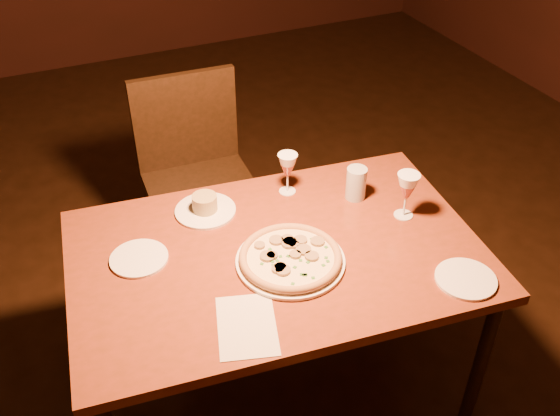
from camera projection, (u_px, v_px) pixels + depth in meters
name	position (u px, v px, depth m)	size (l,w,h in m)	color
floor	(243.00, 400.00, 2.46)	(7.00, 7.00, 0.00)	black
dining_table	(277.00, 265.00, 2.11)	(1.44, 1.02, 0.73)	maroon
chair_far	(197.00, 174.00, 2.77)	(0.49, 0.49, 0.96)	black
pizza_plate	(290.00, 258.00, 2.01)	(0.36, 0.36, 0.04)	white
ramekin_saucer	(205.00, 207.00, 2.23)	(0.22, 0.22, 0.07)	white
wine_glass_far	(288.00, 174.00, 2.29)	(0.07, 0.07, 0.16)	#B15249
wine_glass_right	(406.00, 196.00, 2.17)	(0.08, 0.08, 0.18)	#B15249
water_tumbler	(356.00, 183.00, 2.27)	(0.07, 0.07, 0.12)	#ACB5BC
side_plate_left	(139.00, 258.00, 2.03)	(0.19, 0.19, 0.01)	white
side_plate_near	(466.00, 279.00, 1.95)	(0.19, 0.19, 0.01)	white
menu_card	(247.00, 325.00, 1.80)	(0.17, 0.25, 0.00)	beige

